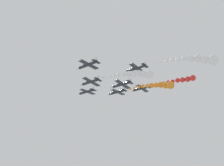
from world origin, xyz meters
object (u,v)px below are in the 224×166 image
Objects in this scene: airplane_right_inner at (117,92)px; airplane_left_outer at (122,84)px; airplane_lead at (87,92)px; airplane_trailing at (141,88)px; airplane_high_slot at (136,68)px; airplane_right_outer at (88,65)px; airplane_left_inner at (90,82)px.

airplane_right_inner reaches higher than airplane_left_outer.
airplane_lead is 25.86m from airplane_trailing.
airplane_high_slot is at bearing -90.40° from airplane_lead.
airplane_left_outer is 16.55m from airplane_trailing.
airplane_high_slot reaches higher than airplane_right_outer.
airplane_lead is at bearing 93.22° from airplane_left_outer.
airplane_right_outer is at bearing -134.53° from airplane_lead.
airplane_right_outer is at bearing 174.28° from airplane_left_outer.
airplane_right_inner is 27.63m from airplane_right_outer.
airplane_right_inner is 11.79m from airplane_trailing.
airplane_right_inner reaches higher than airplane_left_inner.
airplane_left_inner is 1.00× the size of airplane_left_outer.
airplane_trailing reaches higher than airplane_right_outer.
airplane_lead is 1.00× the size of airplane_right_outer.
airplane_trailing is (26.13, -8.18, 2.72)m from airplane_left_inner.
airplane_right_inner is at bearing 60.77° from airplane_high_slot.
airplane_lead is 1.00× the size of airplane_left_outer.
airplane_trailing is (34.71, -1.40, 0.25)m from airplane_right_outer.
airplane_lead is 1.00× the size of airplane_left_inner.
airplane_right_outer is at bearing -165.42° from airplane_right_inner.
airplane_right_outer is (-18.43, 1.85, 2.70)m from airplane_left_outer.
airplane_left_outer is at bearing -178.42° from airplane_trailing.
airplane_left_inner is at bearing 162.61° from airplane_trailing.
airplane_lead is at bearing 132.41° from airplane_trailing.
airplane_left_outer is (9.85, -8.63, -0.24)m from airplane_left_inner.
airplane_right_outer is 34.74m from airplane_trailing.
airplane_right_outer is at bearing 177.69° from airplane_trailing.
airplane_left_inner is 1.00× the size of airplane_high_slot.
airplane_right_outer is at bearing -141.68° from airplane_left_inner.
airplane_left_outer is at bearing -86.78° from airplane_lead.
airplane_lead is 14.19m from airplane_right_inner.
airplane_high_slot is at bearing -30.47° from airplane_right_outer.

